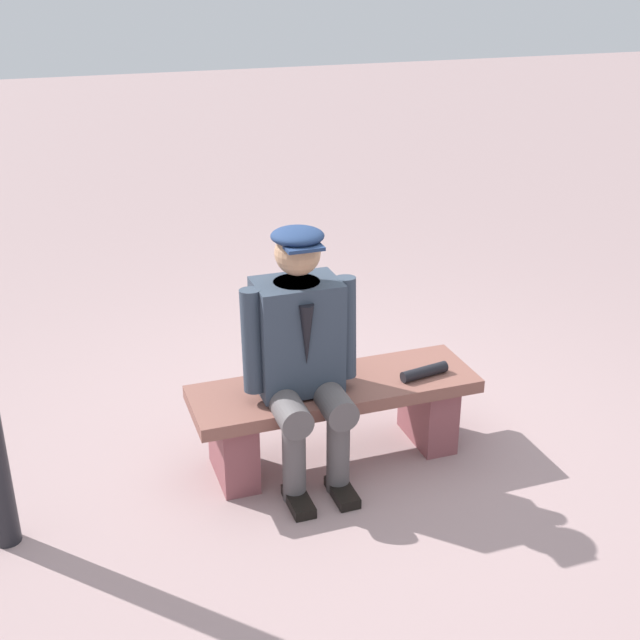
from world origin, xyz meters
TOP-DOWN VIEW (x-y plane):
  - ground_plane at (0.00, 0.00)m, footprint 30.00×30.00m
  - bench at (0.00, 0.00)m, footprint 1.42×0.44m
  - seated_man at (0.19, 0.06)m, footprint 0.56×0.59m
  - rolled_magazine at (-0.44, 0.08)m, footprint 0.26×0.10m

SIDE VIEW (x-z plane):
  - ground_plane at x=0.00m, z-range 0.00..0.00m
  - bench at x=0.00m, z-range 0.07..0.49m
  - rolled_magazine at x=-0.44m, z-range 0.42..0.48m
  - seated_man at x=0.19m, z-range 0.05..1.29m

